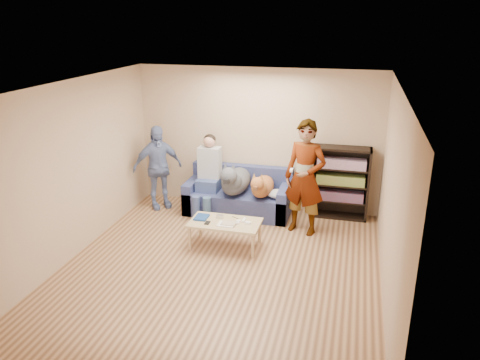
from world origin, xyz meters
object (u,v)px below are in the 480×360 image
(dog_gray, at_px, (235,181))
(dog_tan, at_px, (262,186))
(camera_silver, at_px, (220,216))
(person_seated, at_px, (208,172))
(person_standing_right, at_px, (305,178))
(coffee_table, at_px, (225,224))
(notebook_blue, at_px, (202,217))
(person_standing_left, at_px, (158,167))
(bookshelf, at_px, (340,181))
(sofa, at_px, (239,197))

(dog_gray, xyz_separation_m, dog_tan, (0.49, -0.03, -0.05))
(camera_silver, height_order, person_seated, person_seated)
(person_standing_right, relative_size, camera_silver, 17.38)
(person_seated, distance_m, dog_tan, 1.03)
(person_standing_right, xyz_separation_m, camera_silver, (-1.24, -0.73, -0.51))
(person_seated, height_order, coffee_table, person_seated)
(dog_tan, bearing_deg, coffee_table, -105.95)
(dog_gray, bearing_deg, camera_silver, -87.96)
(dog_tan, bearing_deg, person_standing_right, -22.90)
(notebook_blue, xyz_separation_m, dog_gray, (0.24, 1.15, 0.24))
(person_standing_left, xyz_separation_m, notebook_blue, (1.25, -1.20, -0.36))
(coffee_table, relative_size, bookshelf, 0.85)
(person_standing_right, xyz_separation_m, sofa, (-1.25, 0.55, -0.68))
(person_standing_left, xyz_separation_m, bookshelf, (3.32, 0.38, -0.11))
(camera_silver, bearing_deg, notebook_blue, -165.96)
(coffee_table, bearing_deg, person_standing_right, 37.10)
(camera_silver, bearing_deg, person_standing_left, 143.69)
(person_standing_left, bearing_deg, notebook_blue, -84.59)
(coffee_table, bearing_deg, bookshelf, 44.29)
(bookshelf, bearing_deg, dog_tan, -161.34)
(person_standing_left, distance_m, person_seated, 0.98)
(notebook_blue, bearing_deg, coffee_table, -7.13)
(bookshelf, bearing_deg, person_standing_right, -125.09)
(person_standing_left, relative_size, bookshelf, 1.21)
(notebook_blue, height_order, sofa, sofa)
(notebook_blue, bearing_deg, bookshelf, 37.32)
(person_seated, bearing_deg, notebook_blue, -77.29)
(dog_gray, bearing_deg, person_standing_left, 178.34)
(notebook_blue, relative_size, sofa, 0.14)
(person_standing_left, height_order, person_seated, person_standing_left)
(dog_tan, bearing_deg, dog_gray, 176.89)
(person_seated, distance_m, bookshelf, 2.37)
(camera_silver, bearing_deg, person_standing_right, 30.37)
(person_seated, bearing_deg, camera_silver, -64.17)
(coffee_table, bearing_deg, dog_tan, 74.05)
(person_standing_left, height_order, sofa, person_standing_left)
(person_standing_right, bearing_deg, sofa, 173.29)
(dog_gray, bearing_deg, person_standing_right, -15.63)
(camera_silver, bearing_deg, person_seated, 115.83)
(person_standing_left, relative_size, coffee_table, 1.43)
(notebook_blue, height_order, dog_tan, dog_tan)
(notebook_blue, bearing_deg, person_standing_right, 27.65)
(person_standing_right, bearing_deg, person_standing_left, -171.41)
(person_standing_left, bearing_deg, bookshelf, -34.39)
(person_standing_left, height_order, coffee_table, person_standing_left)
(dog_tan, bearing_deg, person_standing_left, 177.98)
(person_standing_right, relative_size, person_seated, 1.30)
(person_standing_right, bearing_deg, dog_tan, 173.91)
(camera_silver, height_order, dog_gray, dog_gray)
(bookshelf, bearing_deg, camera_silver, -139.88)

